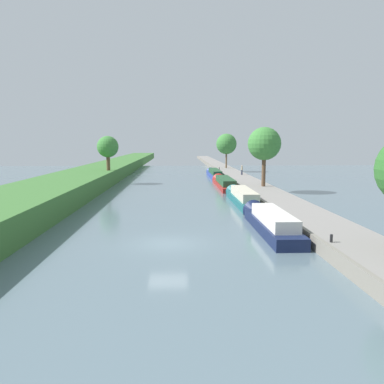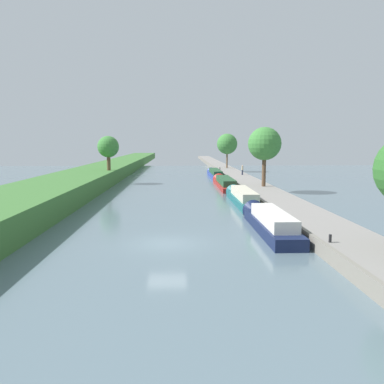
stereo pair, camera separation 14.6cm
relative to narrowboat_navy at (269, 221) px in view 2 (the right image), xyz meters
The scene contains 13 objects.
ground_plane 8.14m from the narrowboat_navy, 154.88° to the right, with size 160.00×160.00×0.00m, color slate.
right_towpath 4.98m from the narrowboat_navy, 43.85° to the right, with size 4.03×260.00×0.84m.
stone_quay 3.74m from the narrowboat_navy, 67.20° to the right, with size 0.25×260.00×0.89m.
narrowboat_navy is the anchor object (origin of this frame).
narrowboat_teal 12.35m from the narrowboat_navy, 89.46° to the left, with size 1.94×12.58×2.16m.
narrowboat_red 27.33m from the narrowboat_navy, 89.88° to the left, with size 2.17×14.98×2.16m.
narrowboat_blue 42.47m from the narrowboat_navy, 89.83° to the left, with size 1.87×15.70×2.00m.
tree_rightbank_midnear 21.40m from the narrowboat_navy, 78.27° to the left, with size 4.16×4.16×7.47m.
tree_rightbank_midfar 54.68m from the narrowboat_navy, 85.91° to the left, with size 4.41×4.41×7.42m.
tree_leftbank_downstream 35.80m from the narrowboat_navy, 119.20° to the left, with size 3.25×3.25×5.23m.
person_walking 37.30m from the narrowboat_navy, 83.32° to the left, with size 0.34×0.34×1.66m.
mooring_bollard_near 6.83m from the narrowboat_navy, 74.07° to the right, with size 0.16×0.16×0.45m.
mooring_bollard_far 49.89m from the narrowboat_navy, 87.85° to the left, with size 0.16×0.16×0.45m.
Camera 2 is at (0.78, -23.16, 6.39)m, focal length 34.93 mm.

